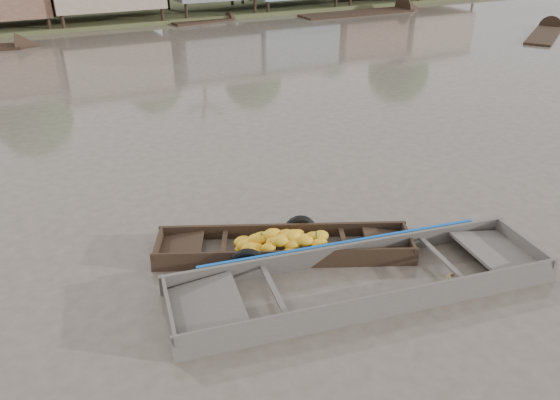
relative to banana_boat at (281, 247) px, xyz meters
name	(u,v)px	position (x,y,z in m)	size (l,w,h in m)	color
ground	(274,271)	(-0.41, -0.52, -0.14)	(120.00, 120.00, 0.00)	#4C443A
banana_boat	(281,247)	(0.00, 0.00, 0.00)	(5.27, 3.27, 0.74)	black
viewer_boat	(362,284)	(0.83, -1.71, -0.08)	(7.38, 2.99, 0.58)	#46403B
distant_boats	(252,31)	(9.23, 22.40, -0.19)	(45.83, 15.90, 0.35)	black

